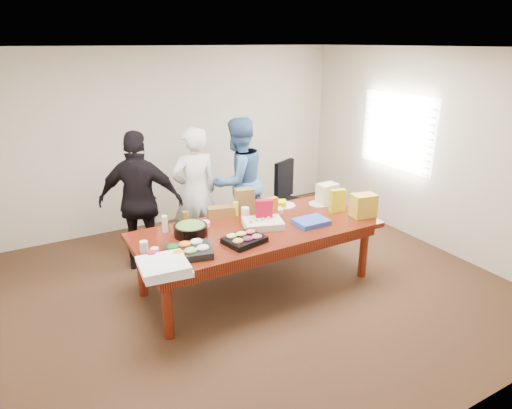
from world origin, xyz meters
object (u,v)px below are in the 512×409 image
conference_table (257,257)px  person_center (195,193)px  salad_bowl (191,230)px  sheet_cake (263,223)px  office_chair (290,201)px  person_right (238,181)px

conference_table → person_center: (-0.28, 1.18, 0.50)m
salad_bowl → sheet_cake: bearing=-12.3°
conference_table → person_center: size_ratio=1.60×
conference_table → office_chair: 1.65m
person_center → salad_bowl: (-0.46, -1.00, -0.06)m
person_right → salad_bowl: (-1.15, -1.09, -0.09)m
office_chair → person_right: (-0.80, 0.15, 0.38)m
office_chair → sheet_cake: office_chair is taller
conference_table → salad_bowl: salad_bowl is taller
conference_table → office_chair: (1.21, 1.11, 0.14)m
sheet_cake → office_chair: bearing=62.3°
office_chair → person_center: size_ratio=0.59×
conference_table → person_right: person_right is taller
person_center → sheet_cake: 1.23m
office_chair → salad_bowl: office_chair is taller
person_center → conference_table: bearing=102.6°
office_chair → person_center: bearing=153.8°
person_center → sheet_cake: (0.36, -1.18, -0.09)m
person_right → sheet_cake: size_ratio=4.06×
person_center → salad_bowl: size_ratio=4.70×
conference_table → sheet_cake: bearing=-1.3°
person_right → conference_table: bearing=59.7°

